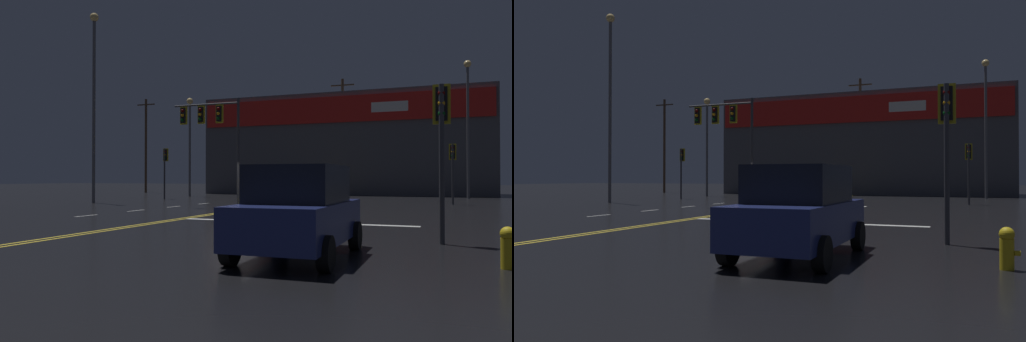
# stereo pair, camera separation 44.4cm
# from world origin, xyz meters

# --- Properties ---
(ground_plane) EXTENTS (200.00, 200.00, 0.00)m
(ground_plane) POSITION_xyz_m (0.00, 0.00, 0.00)
(ground_plane) COLOR black
(road_markings) EXTENTS (13.66, 60.00, 0.01)m
(road_markings) POSITION_xyz_m (0.84, -0.94, 0.00)
(road_markings) COLOR gold
(road_markings) RESTS_ON ground
(traffic_signal_median) EXTENTS (3.90, 0.36, 5.85)m
(traffic_signal_median) POSITION_xyz_m (-2.15, 1.49, 4.59)
(traffic_signal_median) COLOR #38383D
(traffic_signal_median) RESTS_ON ground
(traffic_signal_corner_northwest) EXTENTS (0.42, 0.36, 3.89)m
(traffic_signal_corner_northwest) POSITION_xyz_m (-10.50, 10.38, 2.86)
(traffic_signal_corner_northwest) COLOR #38383D
(traffic_signal_corner_northwest) RESTS_ON ground
(traffic_signal_corner_southeast) EXTENTS (0.42, 0.36, 3.95)m
(traffic_signal_corner_southeast) POSITION_xyz_m (9.76, -9.46, 2.90)
(traffic_signal_corner_southeast) COLOR #38383D
(traffic_signal_corner_southeast) RESTS_ON ground
(traffic_signal_corner_northeast) EXTENTS (0.42, 0.36, 3.71)m
(traffic_signal_corner_northeast) POSITION_xyz_m (10.01, 10.02, 2.73)
(traffic_signal_corner_northeast) COLOR #38383D
(traffic_signal_corner_northeast) RESTS_ON ground
(streetlight_near_right) EXTENTS (0.56, 0.56, 8.67)m
(streetlight_near_right) POSITION_xyz_m (-11.54, 16.05, 5.60)
(streetlight_near_right) COLOR #59595E
(streetlight_near_right) RESTS_ON ground
(streetlight_median_approach) EXTENTS (0.56, 0.56, 10.89)m
(streetlight_median_approach) POSITION_xyz_m (11.14, 19.94, 6.82)
(streetlight_median_approach) COLOR #59595E
(streetlight_median_approach) RESTS_ON ground
(streetlight_far_left) EXTENTS (0.56, 0.56, 12.42)m
(streetlight_far_left) POSITION_xyz_m (-11.78, 3.74, 7.64)
(streetlight_far_left) COLOR #59595E
(streetlight_far_left) RESTS_ON ground
(fire_hydrant) EXTENTS (0.35, 0.26, 0.76)m
(fire_hydrant) POSITION_xyz_m (10.92, -12.67, 0.40)
(fire_hydrant) COLOR gold
(fire_hydrant) RESTS_ON ground
(parked_car) EXTENTS (2.05, 4.32, 1.88)m
(parked_car) POSITION_xyz_m (7.06, -12.71, 0.95)
(parked_car) COLOR navy
(parked_car) RESTS_ON ground
(building_backdrop) EXTENTS (27.36, 10.23, 9.69)m
(building_backdrop) POSITION_xyz_m (0.00, 28.23, 4.86)
(building_backdrop) COLOR #4C4C51
(building_backdrop) RESTS_ON ground
(utility_pole_row) EXTENTS (47.07, 0.26, 11.72)m
(utility_pole_row) POSITION_xyz_m (1.62, 24.11, 5.72)
(utility_pole_row) COLOR #4C3828
(utility_pole_row) RESTS_ON ground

